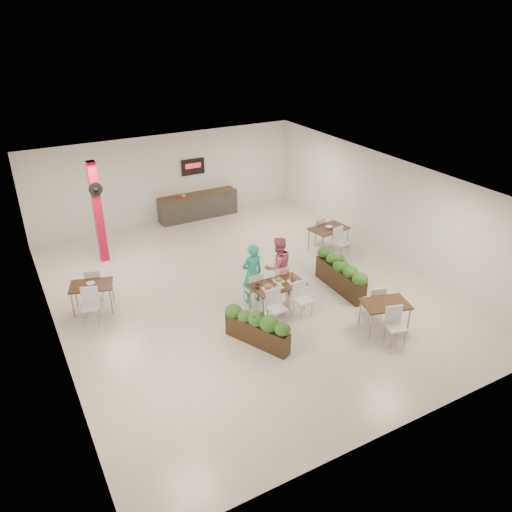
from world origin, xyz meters
The scene contains 12 objects.
ground centered at (0.00, 0.00, 0.00)m, with size 12.00×12.00×0.00m, color beige.
room_shell centered at (0.00, 0.00, 2.01)m, with size 10.10×12.10×3.22m.
red_column centered at (-3.00, 3.79, 1.64)m, with size 0.40×0.41×3.20m.
service_counter centered at (1.00, 5.65, 0.49)m, with size 3.00×0.64×2.20m.
main_table centered at (0.31, -1.29, 0.64)m, with size 1.42×1.65×0.92m.
diner_man centered at (-0.09, -0.63, 0.85)m, with size 0.62×0.41×1.70m, color teal.
diner_woman centered at (0.71, -0.63, 0.86)m, with size 0.84×0.65×1.72m, color #DA6180.
planter_left centered at (-0.90, -2.38, 0.50)m, with size 0.99×1.69×0.94m.
planter_right centered at (2.38, -1.27, 0.51)m, with size 0.44×2.07×1.09m.
side_table_a centered at (-3.94, 1.02, 0.62)m, with size 1.24×1.67×0.92m.
side_table_b centered at (3.67, 1.05, 0.63)m, with size 1.30×1.66×0.92m.
side_table_c centered at (2.13, -3.35, 0.62)m, with size 1.28×1.67×0.92m.
Camera 1 is at (-5.59, -10.85, 7.20)m, focal length 35.00 mm.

